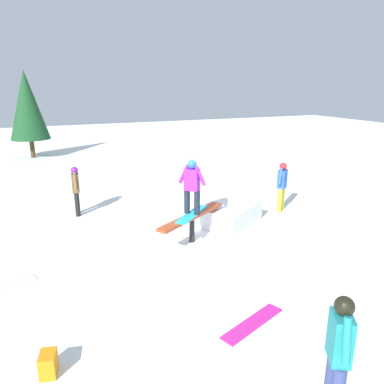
{
  "coord_description": "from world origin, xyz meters",
  "views": [
    {
      "loc": [
        3.56,
        8.2,
        3.95
      ],
      "look_at": [
        0.0,
        0.0,
        1.34
      ],
      "focal_mm": 35.0,
      "sensor_mm": 36.0,
      "label": 1
    }
  ],
  "objects_px": {
    "backpack_on_snow": "(48,364)",
    "bystander_brown": "(76,188)",
    "rail_feature": "(192,219)",
    "loose_snowboard_magenta": "(253,323)",
    "pine_tree_near": "(27,105)",
    "bystander_blue": "(282,184)",
    "bystander_teal": "(339,350)",
    "main_rider_on_rail": "(192,188)"
  },
  "relations": [
    {
      "from": "backpack_on_snow",
      "to": "bystander_brown",
      "type": "bearing_deg",
      "value": 2.81
    },
    {
      "from": "rail_feature",
      "to": "loose_snowboard_magenta",
      "type": "relative_size",
      "value": 1.63
    },
    {
      "from": "bystander_brown",
      "to": "pine_tree_near",
      "type": "xyz_separation_m",
      "value": [
        1.06,
        -10.56,
        1.95
      ]
    },
    {
      "from": "pine_tree_near",
      "to": "bystander_blue",
      "type": "bearing_deg",
      "value": 118.97
    },
    {
      "from": "bystander_brown",
      "to": "backpack_on_snow",
      "type": "distance_m",
      "value": 6.87
    },
    {
      "from": "bystander_blue",
      "to": "bystander_teal",
      "type": "relative_size",
      "value": 0.97
    },
    {
      "from": "loose_snowboard_magenta",
      "to": "pine_tree_near",
      "type": "xyz_separation_m",
      "value": [
        3.08,
        -17.45,
        2.8
      ]
    },
    {
      "from": "main_rider_on_rail",
      "to": "pine_tree_near",
      "type": "distance_m",
      "value": 14.37
    },
    {
      "from": "rail_feature",
      "to": "bystander_brown",
      "type": "xyz_separation_m",
      "value": [
        2.44,
        -3.31,
        0.23
      ]
    },
    {
      "from": "bystander_brown",
      "to": "bystander_blue",
      "type": "xyz_separation_m",
      "value": [
        -6.01,
        2.2,
        0.03
      ]
    },
    {
      "from": "bystander_blue",
      "to": "pine_tree_near",
      "type": "distance_m",
      "value": 14.72
    },
    {
      "from": "bystander_blue",
      "to": "backpack_on_snow",
      "type": "distance_m",
      "value": 8.57
    },
    {
      "from": "main_rider_on_rail",
      "to": "bystander_brown",
      "type": "height_order",
      "value": "main_rider_on_rail"
    },
    {
      "from": "bystander_brown",
      "to": "bystander_teal",
      "type": "distance_m",
      "value": 9.0
    },
    {
      "from": "bystander_brown",
      "to": "loose_snowboard_magenta",
      "type": "relative_size",
      "value": 1.1
    },
    {
      "from": "backpack_on_snow",
      "to": "pine_tree_near",
      "type": "relative_size",
      "value": 0.07
    },
    {
      "from": "loose_snowboard_magenta",
      "to": "pine_tree_near",
      "type": "distance_m",
      "value": 17.93
    },
    {
      "from": "rail_feature",
      "to": "bystander_teal",
      "type": "xyz_separation_m",
      "value": [
        0.47,
        5.47,
        0.28
      ]
    },
    {
      "from": "rail_feature",
      "to": "main_rider_on_rail",
      "type": "distance_m",
      "value": 0.82
    },
    {
      "from": "bystander_teal",
      "to": "loose_snowboard_magenta",
      "type": "bearing_deg",
      "value": 29.12
    },
    {
      "from": "bystander_blue",
      "to": "pine_tree_near",
      "type": "height_order",
      "value": "pine_tree_near"
    },
    {
      "from": "main_rider_on_rail",
      "to": "bystander_brown",
      "type": "relative_size",
      "value": 0.93
    },
    {
      "from": "bystander_blue",
      "to": "main_rider_on_rail",
      "type": "bearing_deg",
      "value": -19.23
    },
    {
      "from": "bystander_brown",
      "to": "pine_tree_near",
      "type": "bearing_deg",
      "value": 11.86
    },
    {
      "from": "bystander_teal",
      "to": "pine_tree_near",
      "type": "height_order",
      "value": "pine_tree_near"
    },
    {
      "from": "bystander_brown",
      "to": "bystander_teal",
      "type": "relative_size",
      "value": 0.94
    },
    {
      "from": "main_rider_on_rail",
      "to": "rail_feature",
      "type": "bearing_deg",
      "value": 0.0
    },
    {
      "from": "rail_feature",
      "to": "loose_snowboard_magenta",
      "type": "height_order",
      "value": "rail_feature"
    },
    {
      "from": "bystander_teal",
      "to": "bystander_blue",
      "type": "bearing_deg",
      "value": -0.89
    },
    {
      "from": "bystander_blue",
      "to": "backpack_on_snow",
      "type": "relative_size",
      "value": 4.63
    },
    {
      "from": "loose_snowboard_magenta",
      "to": "backpack_on_snow",
      "type": "height_order",
      "value": "backpack_on_snow"
    },
    {
      "from": "main_rider_on_rail",
      "to": "pine_tree_near",
      "type": "bearing_deg",
      "value": -119.07
    },
    {
      "from": "bystander_brown",
      "to": "loose_snowboard_magenta",
      "type": "distance_m",
      "value": 7.22
    },
    {
      "from": "rail_feature",
      "to": "bystander_teal",
      "type": "bearing_deg",
      "value": 53.42
    },
    {
      "from": "rail_feature",
      "to": "loose_snowboard_magenta",
      "type": "distance_m",
      "value": 3.65
    },
    {
      "from": "backpack_on_snow",
      "to": "main_rider_on_rail",
      "type": "bearing_deg",
      "value": -33.9
    },
    {
      "from": "main_rider_on_rail",
      "to": "backpack_on_snow",
      "type": "distance_m",
      "value": 5.17
    },
    {
      "from": "bystander_brown",
      "to": "main_rider_on_rail",
      "type": "bearing_deg",
      "value": -137.49
    },
    {
      "from": "bystander_blue",
      "to": "bystander_teal",
      "type": "xyz_separation_m",
      "value": [
        4.04,
        6.58,
        0.03
      ]
    },
    {
      "from": "backpack_on_snow",
      "to": "bystander_blue",
      "type": "bearing_deg",
      "value": -44.82
    },
    {
      "from": "loose_snowboard_magenta",
      "to": "bystander_blue",
      "type": "bearing_deg",
      "value": 28.86
    },
    {
      "from": "bystander_brown",
      "to": "rail_feature",
      "type": "bearing_deg",
      "value": -137.49
    }
  ]
}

